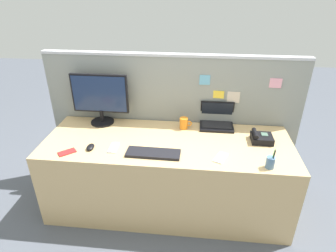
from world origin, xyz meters
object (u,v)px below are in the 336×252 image
desktop_monitor (100,97)px  desk_phone (261,138)px  cell_phone_red_case (67,152)px  laptop (217,120)px  keyboard_main (153,153)px  coffee_mug (184,123)px  cell_phone_silver_slab (114,148)px  computer_mouse_right_hand (90,147)px  cell_phone_white_slab (221,158)px  pen_cup (270,162)px

desktop_monitor → desk_phone: size_ratio=3.00×
desk_phone → cell_phone_red_case: size_ratio=1.31×
laptop → keyboard_main: size_ratio=0.72×
laptop → coffee_mug: 0.32m
cell_phone_silver_slab → computer_mouse_right_hand: bearing=-171.6°
keyboard_main → computer_mouse_right_hand: (-0.52, 0.03, 0.01)m
desktop_monitor → coffee_mug: desktop_monitor is taller
desk_phone → cell_phone_silver_slab: desk_phone is taller
keyboard_main → coffee_mug: (0.22, 0.46, 0.04)m
desktop_monitor → cell_phone_white_slab: desktop_monitor is taller
desk_phone → coffee_mug: (-0.67, 0.17, 0.02)m
coffee_mug → desktop_monitor: bearing=177.0°
cell_phone_red_case → coffee_mug: coffee_mug is taller
keyboard_main → pen_cup: pen_cup is taller
computer_mouse_right_hand → cell_phone_silver_slab: 0.19m
desk_phone → computer_mouse_right_hand: bearing=-169.1°
cell_phone_white_slab → laptop: bearing=115.8°
cell_phone_red_case → desktop_monitor: bearing=127.3°
desktop_monitor → cell_phone_silver_slab: bearing=-62.6°
cell_phone_white_slab → cell_phone_silver_slab: bearing=-159.1°
desk_phone → computer_mouse_right_hand: size_ratio=1.75×
keyboard_main → pen_cup: (0.88, -0.08, 0.04)m
laptop → cell_phone_red_case: 1.35m
desktop_monitor → computer_mouse_right_hand: desktop_monitor is taller
desktop_monitor → keyboard_main: 0.80m
computer_mouse_right_hand → cell_phone_red_case: 0.18m
desktop_monitor → cell_phone_silver_slab: size_ratio=3.40×
desk_phone → pen_cup: (-0.00, -0.38, 0.01)m
pen_cup → cell_phone_white_slab: (-0.35, 0.09, -0.04)m
keyboard_main → cell_phone_red_case: bearing=-174.8°
pen_cup → cell_phone_white_slab: bearing=166.0°
cell_phone_silver_slab → laptop: bearing=30.0°
pen_cup → cell_phone_white_slab: size_ratio=1.11×
desk_phone → cell_phone_white_slab: bearing=-140.0°
cell_phone_silver_slab → coffee_mug: coffee_mug is taller
laptop → cell_phone_red_case: bearing=-153.2°
computer_mouse_right_hand → cell_phone_white_slab: 1.05m
desk_phone → keyboard_main: bearing=-161.3°
keyboard_main → computer_mouse_right_hand: bearing=177.9°
laptop → desk_phone: 0.45m
laptop → cell_phone_white_slab: 0.56m
keyboard_main → computer_mouse_right_hand: 0.52m
desktop_monitor → computer_mouse_right_hand: (0.05, -0.48, -0.25)m
desk_phone → coffee_mug: size_ratio=1.55×
desktop_monitor → cell_phone_silver_slab: desktop_monitor is taller
desktop_monitor → coffee_mug: bearing=-3.0°
desktop_monitor → desk_phone: bearing=-8.2°
desk_phone → pen_cup: bearing=-90.4°
keyboard_main → cell_phone_red_case: (-0.69, -0.05, -0.01)m
laptop → keyboard_main: bearing=-132.7°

